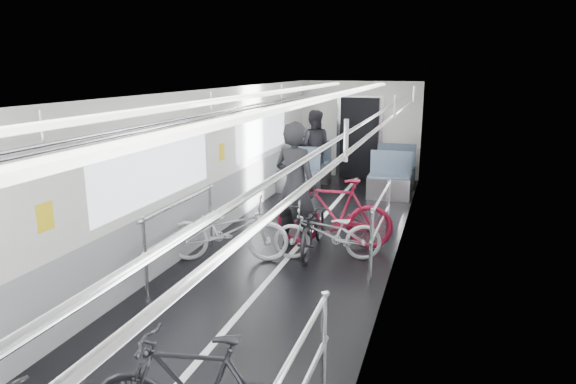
% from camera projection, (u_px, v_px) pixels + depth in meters
% --- Properties ---
extents(car_shell, '(3.02, 14.01, 2.41)m').
position_uv_depth(car_shell, '(303.00, 173.00, 7.99)').
color(car_shell, black).
rests_on(car_shell, ground).
extents(bike_left_far, '(1.85, 1.07, 0.92)m').
position_uv_depth(bike_left_far, '(228.00, 230.00, 7.35)').
color(bike_left_far, silver).
rests_on(bike_left_far, floor).
extents(bike_right_mid, '(1.65, 0.93, 0.82)m').
position_uv_depth(bike_right_mid, '(328.00, 233.00, 7.39)').
color(bike_right_mid, '#B8B8BD').
rests_on(bike_right_mid, floor).
extents(bike_right_far, '(1.84, 0.63, 1.09)m').
position_uv_depth(bike_right_far, '(334.00, 213.00, 7.93)').
color(bike_right_far, maroon).
rests_on(bike_right_far, floor).
extents(bike_aisle, '(0.63, 1.58, 0.82)m').
position_uv_depth(bike_aisle, '(314.00, 226.00, 7.71)').
color(bike_aisle, black).
rests_on(bike_aisle, floor).
extents(person_standing, '(0.82, 0.67, 1.96)m').
position_uv_depth(person_standing, '(295.00, 186.00, 7.76)').
color(person_standing, black).
rests_on(person_standing, floor).
extents(person_seated, '(0.93, 0.77, 1.74)m').
position_uv_depth(person_seated, '(314.00, 146.00, 12.32)').
color(person_seated, '#27262C').
rests_on(person_seated, floor).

